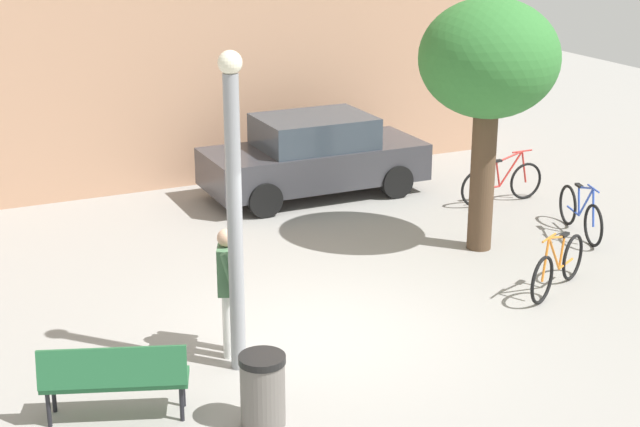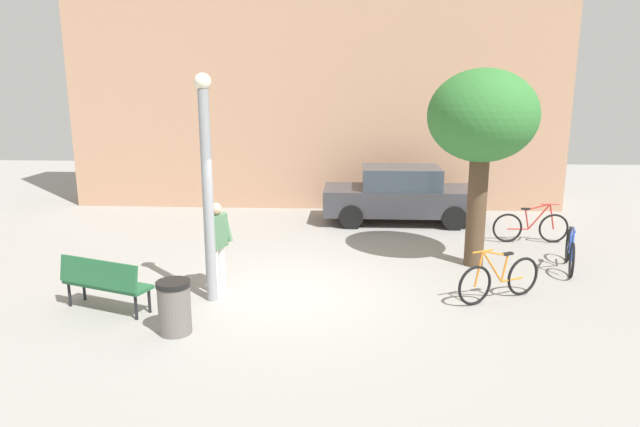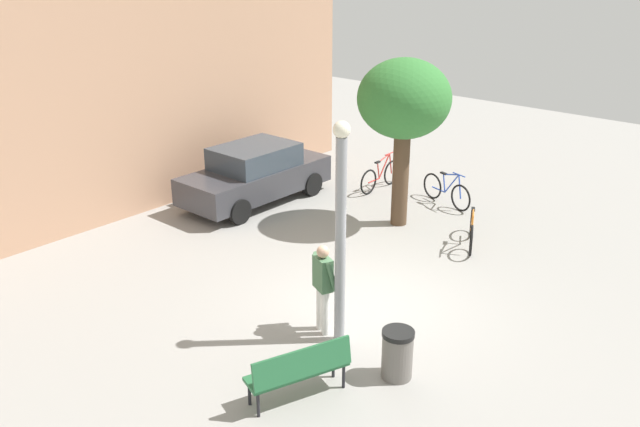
% 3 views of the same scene
% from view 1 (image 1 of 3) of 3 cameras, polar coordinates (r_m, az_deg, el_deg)
% --- Properties ---
extents(ground_plane, '(36.00, 36.00, 0.00)m').
position_cam_1_polar(ground_plane, '(12.90, 0.04, -7.10)').
color(ground_plane, gray).
extents(lamppost, '(0.28, 0.28, 3.90)m').
position_cam_1_polar(lamppost, '(11.28, -5.08, 0.58)').
color(lamppost, gray).
rests_on(lamppost, ground_plane).
extents(person_by_lamppost, '(0.45, 0.63, 1.67)m').
position_cam_1_polar(person_by_lamppost, '(12.04, -5.46, -4.09)').
color(person_by_lamppost, white).
rests_on(person_by_lamppost, ground_plane).
extents(park_bench, '(1.67, 0.99, 0.92)m').
position_cam_1_polar(park_bench, '(10.94, -12.03, -9.33)').
color(park_bench, '#236038').
rests_on(park_bench, ground_plane).
extents(plaza_tree, '(2.19, 2.19, 4.05)m').
position_cam_1_polar(plaza_tree, '(15.31, 9.91, 8.73)').
color(plaza_tree, '#503B28').
rests_on(plaza_tree, ground_plane).
extents(bicycle_red, '(1.81, 0.08, 0.97)m').
position_cam_1_polar(bicycle_red, '(18.37, 10.69, 1.77)').
color(bicycle_red, black).
rests_on(bicycle_red, ground_plane).
extents(bicycle_blue, '(0.57, 1.75, 0.97)m').
position_cam_1_polar(bicycle_blue, '(16.93, 15.10, 0.00)').
color(bicycle_blue, black).
rests_on(bicycle_blue, ground_plane).
extents(bicycle_orange, '(1.61, 0.92, 0.97)m').
position_cam_1_polar(bicycle_orange, '(14.48, 13.83, -3.06)').
color(bicycle_orange, black).
rests_on(bicycle_orange, ground_plane).
extents(parked_car_charcoal, '(4.21, 1.83, 1.55)m').
position_cam_1_polar(parked_car_charcoal, '(18.41, -0.35, 3.40)').
color(parked_car_charcoal, '#38383D').
rests_on(parked_car_charcoal, ground_plane).
extents(trash_bin, '(0.52, 0.52, 0.83)m').
position_cam_1_polar(trash_bin, '(10.70, -3.40, -10.34)').
color(trash_bin, '#66605B').
rests_on(trash_bin, ground_plane).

